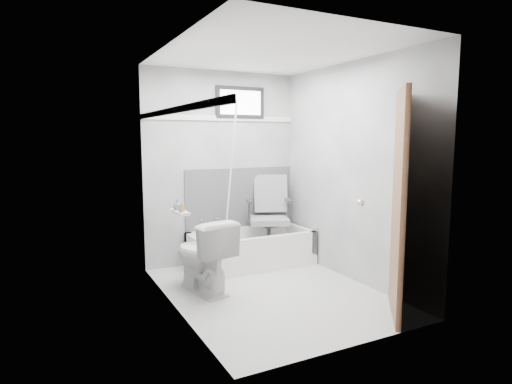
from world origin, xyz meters
TOP-DOWN VIEW (x-y plane):
  - floor at (0.00, 0.00)m, footprint 2.60×2.60m
  - ceiling at (0.00, 0.00)m, footprint 2.60×2.60m
  - wall_back at (0.00, 1.30)m, footprint 2.00×0.02m
  - wall_front at (0.00, -1.30)m, footprint 2.00×0.02m
  - wall_left at (-1.00, 0.00)m, footprint 0.02×2.60m
  - wall_right at (1.00, 0.00)m, footprint 0.02×2.60m
  - bathtub at (0.23, 0.93)m, footprint 1.50×0.70m
  - office_chair at (0.50, 0.98)m, footprint 0.74×0.74m
  - toilet at (-0.62, 0.34)m, footprint 0.57×0.84m
  - door at (0.98, -1.28)m, footprint 0.78×0.78m
  - window at (0.25, 1.29)m, footprint 0.66×0.04m
  - backerboard at (0.25, 1.29)m, footprint 1.50×0.02m
  - trim_back at (0.00, 1.29)m, footprint 2.00×0.02m
  - trim_left at (-0.99, 0.00)m, footprint 0.02×2.60m
  - pole at (0.00, 1.06)m, footprint 0.02×0.45m
  - shelf at (-0.93, 0.07)m, footprint 0.10×0.32m
  - soap_bottle_a at (-0.94, -0.01)m, footprint 0.06×0.06m
  - soap_bottle_b at (-0.94, 0.13)m, footprint 0.11×0.11m
  - faucet at (-0.20, 1.27)m, footprint 0.26×0.10m

SIDE VIEW (x-z plane):
  - floor at x=0.00m, z-range 0.00..0.00m
  - bathtub at x=0.23m, z-range 0.00..0.42m
  - toilet at x=-0.62m, z-range 0.00..0.76m
  - faucet at x=-0.20m, z-range 0.47..0.63m
  - office_chair at x=0.50m, z-range 0.12..1.10m
  - backerboard at x=0.25m, z-range 0.41..1.19m
  - shelf at x=-0.93m, z-range 0.89..0.91m
  - soap_bottle_b at x=-0.94m, z-range 0.91..1.01m
  - soap_bottle_a at x=-0.94m, z-range 0.92..1.01m
  - door at x=0.98m, z-range 0.00..2.00m
  - pole at x=0.00m, z-range 0.10..2.00m
  - wall_back at x=0.00m, z-range 0.00..2.40m
  - wall_front at x=0.00m, z-range 0.00..2.40m
  - wall_left at x=-1.00m, z-range 0.00..2.40m
  - wall_right at x=1.00m, z-range 0.00..2.40m
  - trim_back at x=0.00m, z-range 1.79..1.85m
  - trim_left at x=-0.99m, z-range 1.79..1.85m
  - window at x=0.25m, z-range 1.82..2.22m
  - ceiling at x=0.00m, z-range 2.40..2.40m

